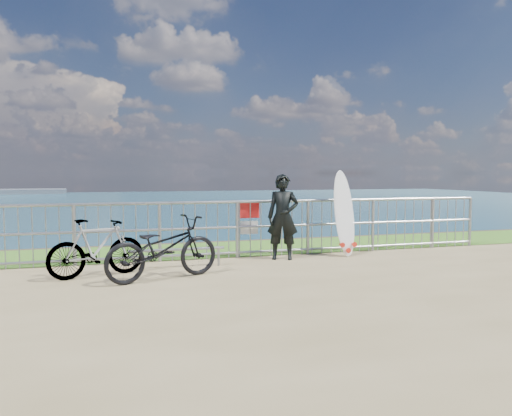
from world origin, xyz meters
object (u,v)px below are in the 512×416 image
object	(u,v)px
surfer	(283,217)
bicycle_far	(97,248)
surfboard	(344,216)
bicycle_near	(163,248)

from	to	relation	value
surfer	bicycle_far	world-z (taller)	surfer
surfer	surfboard	xyz separation A→B (m)	(1.33, 0.05, -0.02)
bicycle_near	surfboard	bearing A→B (deg)	-91.58
surfer	surfboard	distance (m)	1.33
surfboard	surfer	bearing A→B (deg)	-177.87
surfboard	bicycle_near	size ratio (longest dim) A/B	0.92
surfer	surfboard	size ratio (longest dim) A/B	0.95
surfer	bicycle_near	size ratio (longest dim) A/B	0.87
surfer	bicycle_near	xyz separation A→B (m)	(-2.42, -1.17, -0.33)
surfer	bicycle_far	size ratio (longest dim) A/B	1.05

